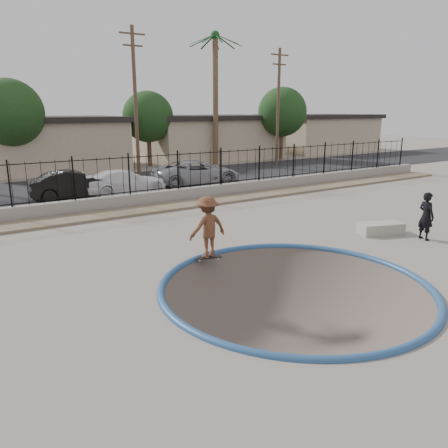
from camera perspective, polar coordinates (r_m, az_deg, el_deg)
ground at (r=22.63m, az=-13.48°, el=0.24°), size 120.00×120.00×2.20m
bowl_pit at (r=11.46m, az=9.24°, el=-8.09°), size 6.84×6.84×1.80m
coping_ring at (r=11.46m, az=9.24°, el=-8.09°), size 7.04×7.04×0.20m
rock_strip at (r=19.81m, az=-10.91°, el=1.78°), size 42.00×1.60×0.11m
retaining_wall at (r=20.76m, az=-12.10°, el=3.00°), size 42.00×0.45×0.60m
fence at (r=20.56m, az=-12.28°, el=6.27°), size 40.00×0.04×1.80m
street at (r=27.08m, az=-17.25°, el=4.74°), size 90.00×8.00×0.04m
house_center at (r=36.05m, az=-21.80°, el=9.83°), size 10.60×8.60×3.90m
house_east at (r=41.20m, az=-2.07°, el=11.34°), size 12.60×8.60×3.90m
house_east_far at (r=49.87m, az=12.13°, el=11.62°), size 11.60×8.60×3.90m
palm_right at (r=36.36m, az=-1.14°, el=19.34°), size 2.30×2.30×10.30m
utility_pole_mid at (r=29.92m, az=-11.50°, el=15.50°), size 1.70×0.24×9.50m
utility_pole_right at (r=36.17m, az=7.09°, el=15.09°), size 1.70×0.24×9.00m
street_tree_left at (r=32.01m, az=-26.23°, el=12.88°), size 4.32×4.32×6.36m
street_tree_mid at (r=35.69m, az=-9.90°, el=13.61°), size 3.96×3.96×5.83m
street_tree_right at (r=40.40m, az=7.61°, el=14.30°), size 4.32×4.32×6.36m
skater at (r=13.00m, az=-2.13°, el=-0.80°), size 1.21×0.71×1.85m
skateboard at (r=13.25m, az=-2.09°, el=-4.42°), size 0.87×0.45×0.07m
videographer at (r=16.61m, az=24.89°, el=0.95°), size 0.50×0.67×1.68m
concrete_ledge at (r=16.94m, az=19.77°, el=-0.53°), size 1.74×1.19×0.40m
car_b at (r=23.32m, az=-18.95°, el=4.90°), size 4.41×1.85×1.42m
car_c at (r=23.88m, az=-12.78°, el=5.40°), size 4.51×1.96×1.29m
car_d at (r=26.24m, az=-3.51°, el=6.74°), size 5.49×2.94×1.47m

